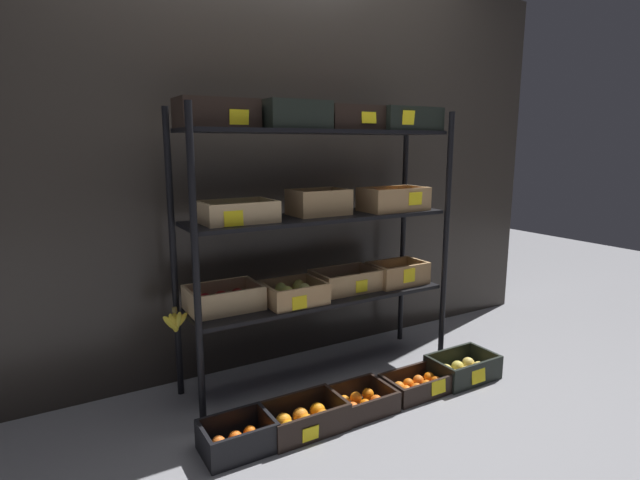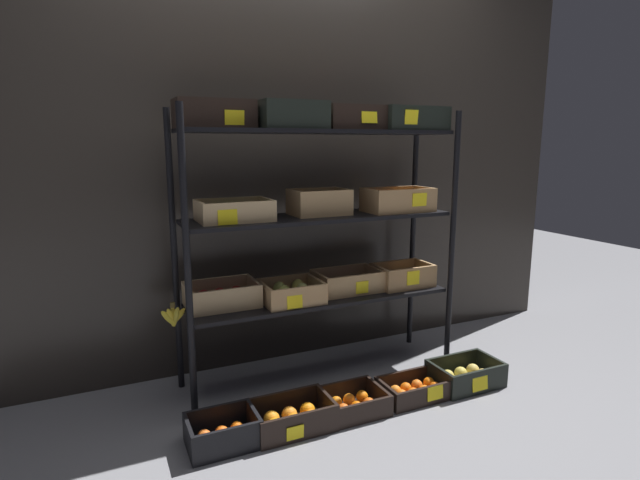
{
  "view_description": "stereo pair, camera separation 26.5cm",
  "coord_description": "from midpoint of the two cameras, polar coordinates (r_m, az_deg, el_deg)",
  "views": [
    {
      "loc": [
        -1.32,
        -2.24,
        1.27
      ],
      "look_at": [
        0.0,
        0.0,
        0.77
      ],
      "focal_mm": 28.03,
      "sensor_mm": 36.0,
      "label": 1
    },
    {
      "loc": [
        -1.09,
        -2.37,
        1.27
      ],
      "look_at": [
        0.0,
        0.0,
        0.77
      ],
      "focal_mm": 28.03,
      "sensor_mm": 36.0,
      "label": 2
    }
  ],
  "objects": [
    {
      "name": "crate_ground_center_tangerine",
      "position": [
        2.55,
        1.57,
        -18.04
      ],
      "size": [
        0.3,
        0.25,
        0.1
      ],
      "color": "black",
      "rests_on": "ground_plane"
    },
    {
      "name": "crate_ground_apple_gold",
      "position": [
        2.92,
        13.42,
        -14.23
      ],
      "size": [
        0.37,
        0.25,
        0.13
      ],
      "color": "black",
      "rests_on": "ground_plane"
    },
    {
      "name": "display_rack",
      "position": [
        2.62,
        -2.92,
        3.16
      ],
      "size": [
        1.58,
        0.41,
        1.48
      ],
      "color": "black",
      "rests_on": "ground_plane"
    },
    {
      "name": "ground_plane",
      "position": [
        2.9,
        -2.71,
        -15.2
      ],
      "size": [
        10.0,
        10.0,
        0.0
      ],
      "primitive_type": "plane",
      "color": "gray"
    },
    {
      "name": "crate_ground_tangerine",
      "position": [
        2.31,
        -12.91,
        -21.43
      ],
      "size": [
        0.3,
        0.22,
        0.13
      ],
      "color": "black",
      "rests_on": "ground_plane"
    },
    {
      "name": "crate_ground_right_tangerine",
      "position": [
        2.73,
        8.29,
        -16.13
      ],
      "size": [
        0.36,
        0.22,
        0.1
      ],
      "color": "black",
      "rests_on": "ground_plane"
    },
    {
      "name": "crate_ground_orange",
      "position": [
        2.4,
        -5.23,
        -19.8
      ],
      "size": [
        0.37,
        0.24,
        0.13
      ],
      "color": "black",
      "rests_on": "ground_plane"
    },
    {
      "name": "storefront_wall",
      "position": [
        2.95,
        -6.47,
        8.29
      ],
      "size": [
        3.86,
        0.12,
        2.29
      ],
      "primitive_type": "cube",
      "color": "#2D2823",
      "rests_on": "ground_plane"
    }
  ]
}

